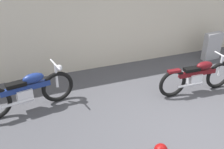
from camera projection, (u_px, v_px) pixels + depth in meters
ground_plane at (194, 136)px, 5.08m from camera, size 40.00×40.00×0.00m
building_wall at (122, 14)px, 7.49m from camera, size 18.00×0.30×3.03m
stone_marker at (212, 46)px, 8.19m from camera, size 0.63×0.26×0.88m
motorcycle_blue at (27, 91)px, 5.66m from camera, size 2.17×0.69×0.98m
motorcycle_maroon at (197, 76)px, 6.36m from camera, size 2.06×0.57×0.92m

